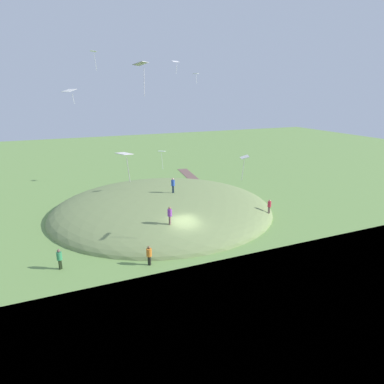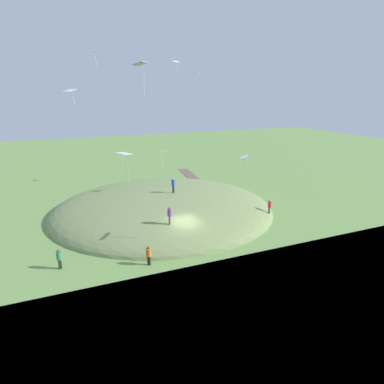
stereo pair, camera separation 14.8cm
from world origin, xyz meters
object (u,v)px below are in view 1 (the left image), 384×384
at_px(kite_0, 162,153).
at_px(kite_4, 94,52).
at_px(kite_7, 125,155).
at_px(person_walking_path, 269,205).
at_px(kite_3, 244,158).
at_px(kite_2, 196,74).
at_px(person_on_hilltop, 173,183).
at_px(kite_5, 141,65).
at_px(person_with_child, 59,257).
at_px(person_watching_kites, 149,253).
at_px(kite_6, 175,62).
at_px(person_near_shore, 170,213).
at_px(kite_1, 69,91).

bearing_deg(kite_0, kite_4, 42.10).
xyz_separation_m(kite_4, kite_7, (-22.75, 1.79, -8.17)).
xyz_separation_m(person_walking_path, kite_3, (-6.08, 7.25, 6.76)).
bearing_deg(kite_7, person_walking_path, -65.57).
height_order(kite_2, kite_3, kite_2).
xyz_separation_m(person_on_hilltop, kite_2, (9.77, -7.08, 12.28)).
bearing_deg(person_on_hilltop, kite_4, 148.35).
relative_size(kite_2, kite_7, 0.65).
distance_m(kite_0, kite_3, 14.77).
bearing_deg(kite_7, kite_3, -80.32).
bearing_deg(person_walking_path, kite_5, -164.93).
distance_m(person_on_hilltop, person_walking_path, 10.97).
xyz_separation_m(person_with_child, kite_4, (17.64, -6.30, 16.75)).
xyz_separation_m(person_watching_kites, person_walking_path, (4.76, -14.94, 0.60)).
height_order(kite_2, kite_6, kite_6).
height_order(person_walking_path, kite_0, kite_0).
bearing_deg(kite_3, person_near_shore, 42.89).
xyz_separation_m(person_with_child, kite_5, (-0.97, -6.91, 14.18)).
bearing_deg(kite_0, person_with_child, 132.17).
relative_size(kite_3, kite_5, 0.82).
bearing_deg(kite_0, kite_7, 154.51).
bearing_deg(kite_0, kite_2, -45.06).
distance_m(person_watching_kites, kite_2, 28.65).
distance_m(kite_3, kite_7, 10.03).
bearing_deg(kite_7, person_with_child, 41.40).
bearing_deg(kite_2, kite_3, 166.03).
relative_size(person_with_child, kite_3, 0.88).
distance_m(kite_3, kite_5, 10.39).
bearing_deg(kite_7, person_watching_kites, -35.44).
relative_size(person_on_hilltop, kite_4, 0.79).
bearing_deg(person_on_hilltop, kite_2, 76.10).
height_order(person_on_hilltop, kite_6, kite_6).
distance_m(person_with_child, kite_4, 25.13).
bearing_deg(person_walking_path, kite_4, 136.80).
distance_m(kite_2, kite_5, 23.49).
bearing_deg(kite_0, kite_1, 113.09).
relative_size(kite_3, kite_7, 0.98).
bearing_deg(person_near_shore, kite_6, 20.23).
height_order(person_watching_kites, kite_7, kite_7).
bearing_deg(kite_1, kite_4, -19.77).
relative_size(person_on_hilltop, kite_1, 1.22).
relative_size(person_near_shore, kite_7, 0.87).
distance_m(person_on_hilltop, kite_7, 17.39).
distance_m(kite_1, kite_7, 12.79).
xyz_separation_m(person_watching_kites, kite_4, (19.76, 0.34, 16.78)).
bearing_deg(kite_4, person_near_shore, -168.01).
height_order(kite_4, kite_6, kite_4).
xyz_separation_m(person_with_child, person_near_shore, (1.52, -9.72, 1.67)).
relative_size(person_near_shore, kite_3, 0.88).
xyz_separation_m(kite_3, kite_7, (-1.67, 9.81, 1.25)).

